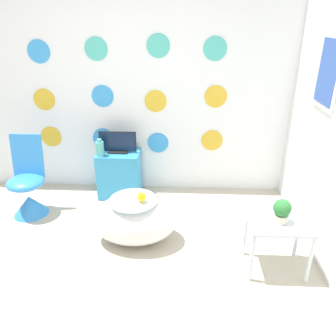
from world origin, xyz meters
The scene contains 11 objects.
ground_plane centered at (0.00, 0.00, 0.00)m, with size 12.00×12.00×0.00m, color #BCB29E.
wall_back_dotted centered at (0.00, 1.87, 1.30)m, with size 4.67×0.05×2.60m.
wall_right centered at (1.85, 0.93, 1.30)m, with size 0.06×2.86×2.60m.
bathtub centered at (0.19, 0.75, 0.23)m, with size 0.80×0.55×0.46m.
rubber_duck centered at (0.28, 0.71, 0.51)m, with size 0.08×0.09×0.10m.
chair centered at (-1.01, 1.17, 0.26)m, with size 0.39×0.39×0.86m.
tv_cabinet centered at (-0.11, 1.64, 0.27)m, with size 0.48×0.36×0.55m.
tv centered at (-0.11, 1.64, 0.65)m, with size 0.42×0.12×0.25m.
vase centered at (-0.29, 1.54, 0.63)m, with size 0.09×0.09×0.20m.
side_table centered at (1.43, 0.43, 0.39)m, with size 0.51×0.38×0.47m.
potted_plant_left centered at (1.43, 0.43, 0.57)m, with size 0.14×0.14×0.20m.
Camera 1 is at (0.65, -1.82, 1.97)m, focal length 35.00 mm.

